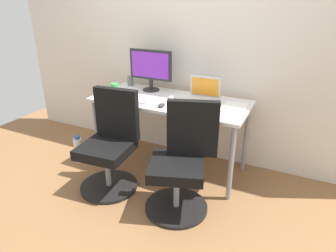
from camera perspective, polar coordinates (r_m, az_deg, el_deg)
ground_plane at (r=3.28m, az=0.39°, el=-7.58°), size 5.28×5.28×0.00m
back_wall at (r=3.21m, az=3.80°, el=16.45°), size 4.40×0.04×2.60m
desk at (r=2.98m, az=0.42°, el=3.72°), size 1.54×0.67×0.76m
office_chair_left at (r=2.82m, az=-10.93°, el=-3.70°), size 0.54×0.54×0.94m
office_chair_right at (r=2.49m, az=2.68°, el=-7.13°), size 0.56×0.56×0.94m
water_bottle_on_floor at (r=3.43m, az=-16.65°, el=-4.35°), size 0.09×0.09×0.31m
desktop_monitor at (r=3.20m, az=-3.34°, el=11.09°), size 0.48×0.18×0.43m
open_laptop at (r=2.93m, az=6.53°, el=5.83°), size 0.31×0.26×0.23m
keyboard_by_monitor at (r=2.93m, az=-5.97°, el=4.95°), size 0.34×0.12×0.02m
keyboard_by_laptop at (r=2.61m, az=4.80°, el=2.57°), size 0.34×0.12×0.02m
mouse_by_monitor at (r=2.99m, az=0.79°, el=5.57°), size 0.06×0.10×0.03m
mouse_by_laptop at (r=2.75m, az=-1.27°, el=3.97°), size 0.06×0.10×0.03m
coffee_mug at (r=3.24m, az=-10.10°, el=7.18°), size 0.08×0.08×0.09m
pen_cup at (r=3.46m, az=-7.15°, el=8.53°), size 0.07×0.07×0.10m
notebook at (r=3.13m, az=-11.49°, el=5.85°), size 0.21×0.15×0.03m
paper_pile at (r=2.79m, az=12.49°, el=3.43°), size 0.21×0.30×0.01m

